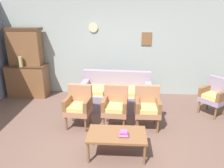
% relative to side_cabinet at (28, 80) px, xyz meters
% --- Properties ---
extents(ground_plane, '(7.68, 7.68, 0.00)m').
position_rel_side_cabinet_xyz_m(ground_plane, '(2.51, -2.25, -0.47)').
color(ground_plane, brown).
extents(wall_back_with_decor, '(6.40, 0.09, 2.70)m').
position_rel_side_cabinet_xyz_m(wall_back_with_decor, '(2.51, 0.38, 0.89)').
color(wall_back_with_decor, '#939E99').
rests_on(wall_back_with_decor, ground).
extents(side_cabinet, '(1.16, 0.55, 0.93)m').
position_rel_side_cabinet_xyz_m(side_cabinet, '(0.00, 0.00, 0.00)').
color(side_cabinet, brown).
rests_on(side_cabinet, ground).
extents(cabinet_upper_hutch, '(0.99, 0.38, 1.03)m').
position_rel_side_cabinet_xyz_m(cabinet_upper_hutch, '(0.00, 0.08, 0.98)').
color(cabinet_upper_hutch, brown).
rests_on(cabinet_upper_hutch, side_cabinet).
extents(vase_on_cabinet, '(0.10, 0.10, 0.28)m').
position_rel_side_cabinet_xyz_m(vase_on_cabinet, '(-0.05, -0.19, 0.60)').
color(vase_on_cabinet, tan).
rests_on(vase_on_cabinet, side_cabinet).
extents(floral_couch, '(1.83, 0.90, 0.90)m').
position_rel_side_cabinet_xyz_m(floral_couch, '(2.60, -0.62, -0.14)').
color(floral_couch, gray).
rests_on(floral_couch, ground).
extents(armchair_near_cabinet, '(0.57, 0.54, 0.90)m').
position_rel_side_cabinet_xyz_m(armchair_near_cabinet, '(1.84, -1.63, 0.03)').
color(armchair_near_cabinet, '#9E6B4C').
rests_on(armchair_near_cabinet, ground).
extents(armchair_row_middle, '(0.56, 0.53, 0.90)m').
position_rel_side_cabinet_xyz_m(armchair_row_middle, '(2.63, -1.61, 0.03)').
color(armchair_row_middle, '#9E6B4C').
rests_on(armchair_row_middle, ground).
extents(armchair_near_couch_end, '(0.52, 0.49, 0.90)m').
position_rel_side_cabinet_xyz_m(armchair_near_couch_end, '(3.31, -1.61, 0.03)').
color(armchair_near_couch_end, '#9E6B4C').
rests_on(armchair_near_couch_end, ground).
extents(wingback_chair_by_fireplace, '(0.71, 0.71, 0.90)m').
position_rel_side_cabinet_xyz_m(wingback_chair_by_fireplace, '(4.97, -0.89, 0.03)').
color(wingback_chair_by_fireplace, gray).
rests_on(wingback_chair_by_fireplace, ground).
extents(coffee_table, '(1.00, 0.56, 0.42)m').
position_rel_side_cabinet_xyz_m(coffee_table, '(2.70, -2.59, -0.09)').
color(coffee_table, brown).
rests_on(coffee_table, ground).
extents(book_stack_on_table, '(0.17, 0.12, 0.09)m').
position_rel_side_cabinet_xyz_m(book_stack_on_table, '(2.82, -2.66, -0.00)').
color(book_stack_on_table, slate).
rests_on(book_stack_on_table, coffee_table).
extents(floor_vase_by_wall, '(0.26, 0.26, 0.61)m').
position_rel_side_cabinet_xyz_m(floor_vase_by_wall, '(5.36, -0.10, -0.16)').
color(floor_vase_by_wall, '#5A673F').
rests_on(floor_vase_by_wall, ground).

